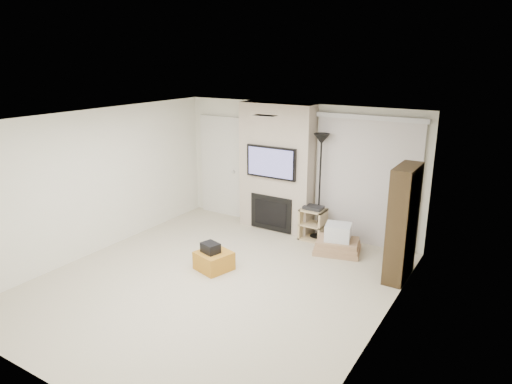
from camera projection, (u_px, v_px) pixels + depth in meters
The scene contains 16 objects.
floor at pixel (215, 282), 7.01m from camera, with size 5.00×5.50×0.00m, color beige.
ceiling at pixel (211, 120), 6.30m from camera, with size 5.00×5.50×0.00m, color white.
wall_back at pixel (297, 168), 8.90m from camera, with size 5.00×2.50×0.00m, color white.
wall_front at pixel (43, 281), 4.41m from camera, with size 5.00×2.50×0.00m, color white.
wall_left at pixel (97, 182), 7.91m from camera, with size 5.50×2.50×0.00m, color white.
wall_right at pixel (383, 240), 5.40m from camera, with size 5.50×2.50×0.00m, color white.
hvac_vent at pixel (265, 116), 6.75m from camera, with size 0.35×0.18×0.01m, color silver.
ottoman at pixel (214, 261), 7.41m from camera, with size 0.50×0.50×0.30m, color #B67821.
black_bag at pixel (210, 248), 7.34m from camera, with size 0.28×0.22×0.16m, color black.
fireplace_wall at pixel (277, 168), 8.91m from camera, with size 1.50×0.47×2.50m.
entry_door at pixel (222, 167), 9.83m from camera, with size 1.02×0.11×2.14m.
vertical_blinds at pixel (366, 177), 8.15m from camera, with size 1.98×0.10×2.37m.
floor_lamp at pixel (321, 157), 8.31m from camera, with size 0.30×0.30×2.01m.
av_stand at pixel (313, 222), 8.59m from camera, with size 0.45×0.38×0.66m.
box_stack at pixel (338, 242), 8.04m from camera, with size 0.91×0.77×0.53m.
bookshelf at pixel (403, 223), 6.94m from camera, with size 0.30×0.80×1.80m.
Camera 1 is at (3.84, -5.06, 3.34)m, focal length 32.00 mm.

